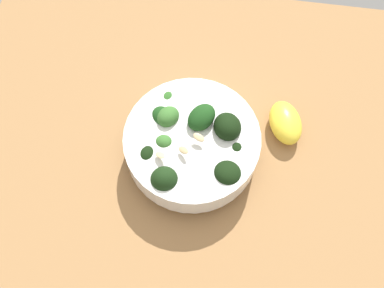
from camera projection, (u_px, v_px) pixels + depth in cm
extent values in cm
cube|color=#996D42|center=(166.00, 167.00, 74.14)|extent=(70.94, 70.94, 3.70)
cylinder|color=white|center=(192.00, 152.00, 72.32)|extent=(11.15, 11.15, 1.61)
cylinder|color=white|center=(192.00, 144.00, 69.38)|extent=(20.27, 20.27, 4.83)
cylinder|color=silver|center=(192.00, 138.00, 67.54)|extent=(17.29, 17.29, 0.80)
cylinder|color=#4A8F3C|center=(168.00, 122.00, 69.94)|extent=(1.95, 1.91, 1.79)
ellipsoid|color=#386B2B|center=(167.00, 117.00, 68.24)|extent=(4.94, 5.28, 4.25)
cylinder|color=#4A8F3C|center=(164.00, 123.00, 70.45)|extent=(1.99, 1.71, 1.77)
ellipsoid|color=#194216|center=(164.00, 118.00, 68.85)|extent=(5.24, 5.22, 3.28)
cylinder|color=#4A8F3C|center=(227.00, 178.00, 67.08)|extent=(2.04, 2.02, 1.63)
ellipsoid|color=black|center=(228.00, 173.00, 65.36)|extent=(5.61, 5.41, 4.53)
cylinder|color=#589D47|center=(201.00, 123.00, 69.12)|extent=(1.91, 1.66, 1.91)
ellipsoid|color=#194216|center=(201.00, 117.00, 67.34)|extent=(5.95, 6.17, 3.89)
cylinder|color=#589D47|center=(227.00, 132.00, 69.08)|extent=(2.23, 2.19, 1.79)
ellipsoid|color=black|center=(227.00, 127.00, 67.37)|extent=(6.00, 6.01, 6.18)
cylinder|color=#3C7A32|center=(165.00, 184.00, 66.72)|extent=(1.88, 1.80, 1.94)
ellipsoid|color=black|center=(164.00, 180.00, 64.93)|extent=(5.67, 4.80, 5.48)
cylinder|color=#3C7A32|center=(236.00, 153.00, 68.71)|extent=(1.22, 1.21, 1.26)
ellipsoid|color=black|center=(237.00, 150.00, 67.53)|extent=(4.36, 3.80, 3.84)
cylinder|color=#589D47|center=(168.00, 104.00, 72.41)|extent=(1.60, 1.58, 1.64)
ellipsoid|color=#2D6023|center=(168.00, 99.00, 70.95)|extent=(4.13, 4.05, 3.07)
cylinder|color=#3C7A32|center=(163.00, 146.00, 68.80)|extent=(1.09, 1.23, 1.57)
ellipsoid|color=#386B2B|center=(162.00, 143.00, 67.52)|extent=(3.04, 3.23, 3.44)
cylinder|color=#3C7A32|center=(148.00, 159.00, 68.34)|extent=(1.29, 1.28, 1.08)
ellipsoid|color=black|center=(148.00, 155.00, 67.07)|extent=(3.88, 4.00, 3.71)
ellipsoid|color=#DBBC84|center=(178.00, 172.00, 65.63)|extent=(1.91, 1.43, 1.19)
ellipsoid|color=#DBBC84|center=(228.00, 146.00, 67.07)|extent=(2.02, 1.49, 0.81)
ellipsoid|color=#DBBC84|center=(162.00, 155.00, 64.98)|extent=(2.05, 1.75, 1.05)
ellipsoid|color=#DBBC84|center=(234.00, 136.00, 67.61)|extent=(1.46, 2.01, 0.85)
ellipsoid|color=#DBBC84|center=(184.00, 150.00, 65.15)|extent=(1.95, 1.76, 1.25)
ellipsoid|color=#DBBC84|center=(199.00, 137.00, 65.79)|extent=(2.07, 1.69, 0.80)
ellipsoid|color=yellow|center=(285.00, 123.00, 73.01)|extent=(7.17, 8.81, 4.13)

